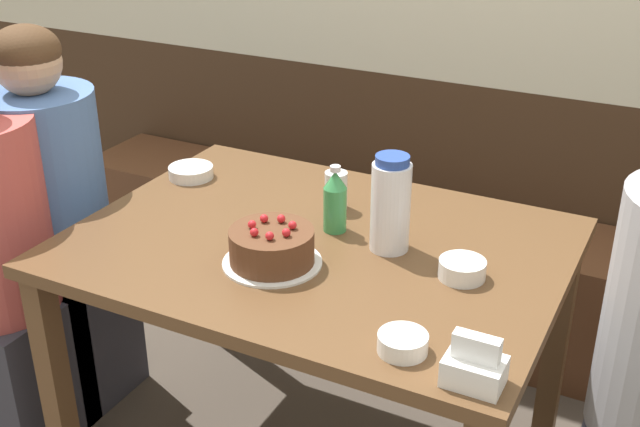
{
  "coord_description": "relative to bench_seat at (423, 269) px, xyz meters",
  "views": [
    {
      "loc": [
        0.81,
        -1.57,
        1.66
      ],
      "look_at": [
        -0.02,
        0.05,
        0.78
      ],
      "focal_mm": 45.0,
      "sensor_mm": 36.0,
      "label": 1
    }
  ],
  "objects": [
    {
      "name": "bowl_rice_small",
      "position": [
        -0.51,
        -0.64,
        0.52
      ],
      "size": [
        0.13,
        0.13,
        0.03
      ],
      "color": "white",
      "rests_on": "dining_table"
    },
    {
      "name": "napkin_holder",
      "position": [
        0.52,
        -1.2,
        0.54
      ],
      "size": [
        0.11,
        0.08,
        0.11
      ],
      "color": "white",
      "rests_on": "dining_table"
    },
    {
      "name": "bowl_side_dish",
      "position": [
        0.36,
        -1.17,
        0.52
      ],
      "size": [
        0.1,
        0.1,
        0.04
      ],
      "color": "white",
      "rests_on": "dining_table"
    },
    {
      "name": "glass_water_tall",
      "position": [
        -0.04,
        -0.64,
        0.56
      ],
      "size": [
        0.06,
        0.06,
        0.1
      ],
      "color": "silver",
      "rests_on": "dining_table"
    },
    {
      "name": "bowl_soup_white",
      "position": [
        0.38,
        -0.84,
        0.53
      ],
      "size": [
        0.11,
        0.11,
        0.04
      ],
      "color": "white",
      "rests_on": "dining_table"
    },
    {
      "name": "soju_bottle",
      "position": [
        0.01,
        -0.76,
        0.59
      ],
      "size": [
        0.06,
        0.06,
        0.18
      ],
      "color": "#388E4C",
      "rests_on": "dining_table"
    },
    {
      "name": "birthday_cake",
      "position": [
        -0.04,
        -0.98,
        0.55
      ],
      "size": [
        0.24,
        0.24,
        0.11
      ],
      "color": "white",
      "rests_on": "dining_table"
    },
    {
      "name": "water_pitcher",
      "position": [
        0.18,
        -0.78,
        0.62
      ],
      "size": [
        0.1,
        0.1,
        0.24
      ],
      "color": "white",
      "rests_on": "dining_table"
    },
    {
      "name": "person_pale_blue_shirt",
      "position": [
        -0.86,
        -0.87,
        0.34
      ],
      "size": [
        0.34,
        0.33,
        1.19
      ],
      "color": "#33333D",
      "rests_on": "ground_plane"
    },
    {
      "name": "dining_table",
      "position": [
        0.0,
        -0.83,
        0.41
      ],
      "size": [
        1.2,
        0.89,
        0.73
      ],
      "color": "brown",
      "rests_on": "ground_plane"
    },
    {
      "name": "bench_seat",
      "position": [
        0.0,
        0.0,
        0.0
      ],
      "size": [
        2.78,
        0.38,
        0.45
      ],
      "color": "#56331E",
      "rests_on": "ground_plane"
    }
  ]
}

